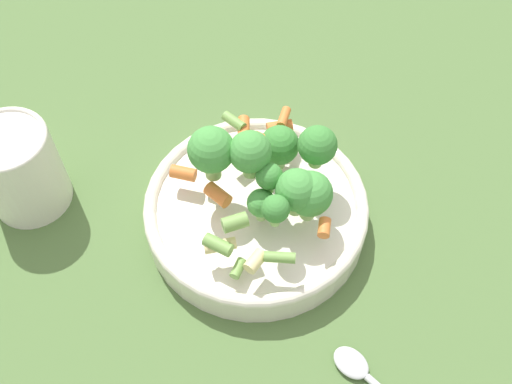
# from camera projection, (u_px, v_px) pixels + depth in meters

# --- Properties ---
(ground_plane) EXTENTS (3.00, 3.00, 0.00)m
(ground_plane) POSITION_uv_depth(u_px,v_px,m) (256.00, 221.00, 0.64)
(ground_plane) COLOR #4C6B38
(bowl) EXTENTS (0.23, 0.23, 0.04)m
(bowl) POSITION_uv_depth(u_px,v_px,m) (256.00, 210.00, 0.63)
(bowl) COLOR silver
(bowl) RESTS_ON ground_plane
(pasta_salad) EXTENTS (0.19, 0.18, 0.09)m
(pasta_salad) POSITION_uv_depth(u_px,v_px,m) (271.00, 169.00, 0.58)
(pasta_salad) COLOR #8CB766
(pasta_salad) RESTS_ON bowl
(cup) EXTENTS (0.08, 0.08, 0.10)m
(cup) POSITION_uv_depth(u_px,v_px,m) (19.00, 168.00, 0.62)
(cup) COLOR silver
(cup) RESTS_ON ground_plane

